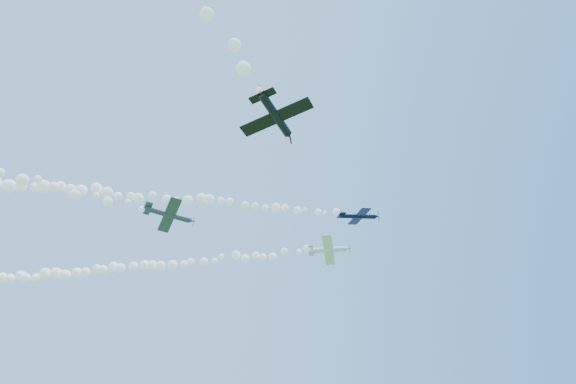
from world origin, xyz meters
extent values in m
cylinder|color=white|center=(19.22, 13.42, 49.23)|extent=(6.96, 2.30, 1.12)
cone|color=white|center=(22.70, 12.07, 49.15)|extent=(0.99, 1.07, 0.94)
cone|color=#A4121A|center=(23.18, 11.89, 49.13)|extent=(0.41, 0.39, 0.33)
cube|color=black|center=(23.06, 11.94, 49.14)|extent=(0.29, 0.50, 2.18)
cube|color=white|center=(19.48, 13.30, 49.09)|extent=(4.61, 8.46, 1.66)
cube|color=white|center=(16.34, 14.55, 49.36)|extent=(1.97, 3.11, 0.63)
cube|color=#A4121A|center=(16.31, 14.68, 49.98)|extent=(1.17, 0.70, 1.40)
sphere|color=black|center=(20.17, 13.13, 49.64)|extent=(1.13, 1.19, 0.98)
cylinder|color=black|center=(21.41, 2.25, 49.53)|extent=(6.36, 2.76, 1.45)
cone|color=black|center=(24.82, 2.08, 49.84)|extent=(1.03, 1.03, 0.92)
cone|color=silver|center=(25.29, 2.06, 49.88)|extent=(0.42, 0.38, 0.33)
cube|color=black|center=(25.17, 2.07, 49.87)|extent=(0.25, 0.65, 1.97)
cube|color=black|center=(21.68, 2.27, 49.43)|extent=(1.79, 7.67, 2.26)
cube|color=black|center=(18.57, 2.38, 49.33)|extent=(0.97, 2.72, 0.86)
cube|color=silver|center=(18.43, 2.24, 49.88)|extent=(1.12, 0.46, 1.33)
sphere|color=black|center=(22.26, 2.11, 50.00)|extent=(0.85, 0.96, 0.99)
cylinder|color=#343A4C|center=(-9.63, 2.58, 45.37)|extent=(6.89, 2.99, 1.22)
cone|color=#343A4C|center=(-5.99, 3.37, 45.23)|extent=(1.07, 1.12, 0.95)
cone|color=navy|center=(-5.49, 3.48, 45.21)|extent=(0.44, 0.41, 0.33)
cube|color=black|center=(-5.62, 3.45, 45.21)|extent=(0.13, 0.38, 2.19)
cube|color=#343A4C|center=(-9.36, 2.62, 45.22)|extent=(3.51, 8.64, 0.98)
cube|color=#343A4C|center=(-12.66, 1.92, 45.54)|extent=(1.60, 3.12, 0.39)
cube|color=navy|center=(-12.74, 1.96, 46.17)|extent=(1.11, 0.46, 1.42)
sphere|color=black|center=(-8.67, 2.82, 45.76)|extent=(1.00, 1.06, 0.93)
cylinder|color=black|center=(0.78, -31.37, 34.02)|extent=(3.41, 5.20, 1.04)
cone|color=black|center=(2.56, -28.98, 34.17)|extent=(0.98, 0.95, 0.77)
cone|color=#C07F16|center=(2.81, -28.65, 34.19)|extent=(0.37, 0.38, 0.27)
cube|color=black|center=(2.74, -28.73, 34.18)|extent=(0.35, 0.17, 1.75)
cube|color=black|center=(0.93, -31.19, 33.92)|extent=(6.22, 5.16, 1.03)
cube|color=black|center=(-0.70, -33.35, 33.95)|extent=(2.37, 2.05, 0.41)
cube|color=#C07F16|center=(-0.81, -33.40, 34.44)|extent=(0.73, 0.79, 1.15)
sphere|color=black|center=(1.20, -30.73, 34.41)|extent=(1.00, 0.95, 0.77)
camera|label=1|loc=(-4.35, -60.26, 2.00)|focal=30.00mm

